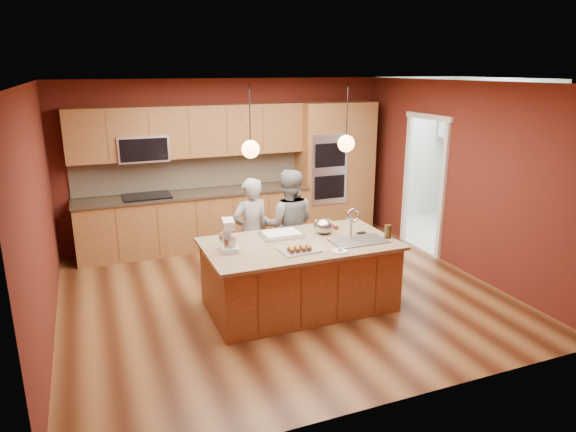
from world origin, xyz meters
name	(u,v)px	position (x,y,z in m)	size (l,w,h in m)	color
floor	(282,293)	(0.00, 0.00, 0.00)	(5.50, 5.50, 0.00)	#432010
ceiling	(281,82)	(0.00, 0.00, 2.70)	(5.50, 5.50, 0.00)	white
wall_back	(228,161)	(0.00, 2.50, 1.35)	(5.50, 5.50, 0.00)	#531B12
wall_front	(393,262)	(0.00, -2.50, 1.35)	(5.50, 5.50, 0.00)	#531B12
wall_left	(39,217)	(-2.75, 0.00, 1.35)	(5.00, 5.00, 0.00)	#531B12
wall_right	(460,177)	(2.75, 0.00, 1.35)	(5.00, 5.00, 0.00)	#531B12
cabinet_run	(192,189)	(-0.68, 2.25, 0.98)	(3.74, 0.64, 2.30)	brown
oven_column	(334,168)	(1.85, 2.19, 1.15)	(1.30, 0.62, 2.30)	brown
doorway_trim	(424,186)	(2.73, 0.80, 1.05)	(0.08, 1.11, 2.20)	silver
laundry_room	(492,123)	(4.35, 1.20, 1.95)	(2.60, 2.70, 2.70)	beige
pendant_left	(251,149)	(-0.53, -0.42, 2.00)	(0.20, 0.20, 0.80)	black
pendant_right	(346,143)	(0.66, -0.42, 2.00)	(0.20, 0.20, 0.80)	black
island	(301,274)	(0.08, -0.43, 0.43)	(2.29, 1.29, 1.22)	brown
person_left	(251,232)	(-0.27, 0.47, 0.74)	(0.54, 0.35, 1.48)	black
person_right	(289,225)	(0.28, 0.47, 0.78)	(0.76, 0.59, 1.55)	slate
stand_mixer	(229,237)	(-0.80, -0.39, 1.00)	(0.23, 0.29, 0.37)	white
sheet_cake	(282,234)	(-0.05, -0.12, 0.86)	(0.51, 0.38, 0.05)	silver
cooling_rack	(299,250)	(-0.06, -0.71, 0.85)	(0.44, 0.31, 0.02)	#BABCC2
mixing_bowl	(324,226)	(0.48, -0.23, 0.94)	(0.24, 0.24, 0.20)	#A8ABAF
plate	(340,251)	(0.36, -0.91, 0.85)	(0.18, 0.18, 0.01)	silver
tumbler	(388,231)	(1.14, -0.68, 0.93)	(0.08, 0.08, 0.17)	#31230D
phone	(361,233)	(0.92, -0.40, 0.85)	(0.13, 0.07, 0.01)	black
cupcakes_left	(228,237)	(-0.72, -0.04, 0.88)	(0.17, 0.26, 0.08)	gold
cupcakes_rack	(299,248)	(-0.08, -0.75, 0.89)	(0.29, 0.14, 0.06)	gold
cupcakes_right	(326,225)	(0.62, 0.00, 0.88)	(0.25, 0.33, 0.07)	gold
washer	(492,211)	(4.22, 0.84, 0.47)	(0.59, 0.61, 0.95)	white
dryer	(465,201)	(4.20, 1.49, 0.49)	(0.61, 0.63, 0.99)	white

